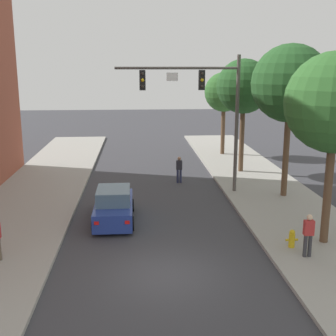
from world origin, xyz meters
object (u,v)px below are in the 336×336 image
Objects in this scene: traffic_signal_mast at (203,99)px; street_tree_third at (244,87)px; street_tree_farthest at (224,93)px; pedestrian_sidewalk_right_walker at (308,233)px; car_lead_blue at (114,206)px; street_tree_second at (290,84)px; street_tree_nearest at (335,103)px; pedestrian_crossing_road at (179,168)px; fire_hydrant at (292,238)px.

traffic_signal_mast is 1.01× the size of street_tree_third.
pedestrian_sidewalk_right_walker is at bearing -92.02° from street_tree_farthest.
street_tree_second is at bearing 18.50° from car_lead_blue.
street_tree_farthest is at bearing 61.64° from car_lead_blue.
car_lead_blue is 0.57× the size of street_tree_nearest.
street_tree_farthest reaches higher than pedestrian_sidewalk_right_walker.
pedestrian_crossing_road is at bearing 115.75° from street_tree_nearest.
street_tree_third is 6.04m from street_tree_farthest.
street_tree_third is 1.14× the size of street_tree_farthest.
street_tree_second is 5.91m from street_tree_third.
street_tree_third reaches higher than street_tree_farthest.
street_tree_second is 11.91m from street_tree_farthest.
car_lead_blue is 2.59× the size of pedestrian_sidewalk_right_walker.
street_tree_third is (8.08, 8.85, 5.03)m from car_lead_blue.
pedestrian_sidewalk_right_walker reaches higher than car_lead_blue.
street_tree_second is (1.76, 7.80, 5.09)m from pedestrian_sidewalk_right_walker.
street_tree_second reaches higher than traffic_signal_mast.
car_lead_blue is at bearing 151.21° from fire_hydrant.
pedestrian_crossing_road is 12.15m from street_tree_nearest.
pedestrian_crossing_road is (-1.02, 2.52, -4.44)m from traffic_signal_mast.
pedestrian_sidewalk_right_walker is at bearing -132.40° from street_tree_nearest.
street_tree_nearest is (4.86, -10.07, 4.77)m from pedestrian_crossing_road.
fire_hydrant is at bearing -163.01° from street_tree_nearest.
street_tree_nearest is at bearing -21.83° from car_lead_blue.
street_tree_third reaches higher than car_lead_blue.
street_tree_third is (3.38, 4.72, 0.40)m from traffic_signal_mast.
street_tree_third is (1.03, 12.73, 5.24)m from fire_hydrant.
pedestrian_crossing_road is 6.90m from street_tree_third.
pedestrian_crossing_road is 11.97m from pedestrian_sidewalk_right_walker.
street_tree_third is at bearing -89.34° from street_tree_farthest.
street_tree_farthest is (0.69, 19.61, 3.99)m from pedestrian_sidewalk_right_walker.
street_tree_second is at bearing 77.28° from pedestrian_sidewalk_right_walker.
fire_hydrant is 19.29m from street_tree_farthest.
pedestrian_sidewalk_right_walker is at bearing -73.06° from fire_hydrant.
street_tree_nearest is at bearing 47.60° from pedestrian_sidewalk_right_walker.
pedestrian_sidewalk_right_walker is 1.08m from fire_hydrant.
street_tree_third is at bearing 86.81° from pedestrian_sidewalk_right_walker.
traffic_signal_mast reaches higher than street_tree_third.
pedestrian_crossing_road is 10.16m from street_tree_farthest.
pedestrian_sidewalk_right_walker is 20.02m from street_tree_farthest.
fire_hydrant is (3.37, -10.52, -0.41)m from pedestrian_crossing_road.
fire_hydrant is 0.10× the size of street_tree_third.
street_tree_farthest is at bearing 95.17° from street_tree_second.
street_tree_nearest is (8.54, -3.42, 4.96)m from car_lead_blue.
street_tree_second is at bearing -80.23° from street_tree_third.
street_tree_nearest is (3.84, -7.55, 0.33)m from traffic_signal_mast.
street_tree_second is (9.08, 3.04, 5.43)m from car_lead_blue.
traffic_signal_mast is at bearing 106.41° from pedestrian_sidewalk_right_walker.
traffic_signal_mast reaches higher than car_lead_blue.
street_tree_second reaches higher than street_tree_third.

